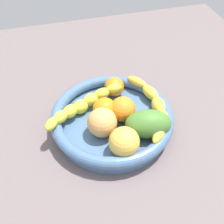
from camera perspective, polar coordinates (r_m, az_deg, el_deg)
kitchen_counter at (r=74.67cm, az=0.00°, el=-3.72°), size 120.00×120.00×3.00cm
fruit_bowl at (r=71.48cm, az=0.00°, el=-1.49°), size 31.41×31.41×5.37cm
banana_draped_left at (r=72.74cm, az=8.79°, el=1.22°), size 9.02×25.58×4.28cm
banana_draped_right at (r=71.83cm, az=-6.21°, el=1.38°), size 22.17×12.34×5.27cm
orange_front at (r=77.08cm, az=0.46°, el=5.19°), size 5.42×5.42×5.42cm
orange_mid_left at (r=69.81cm, az=2.28°, el=0.46°), size 6.50×6.50×6.50cm
orange_mid_right at (r=70.13cm, az=-1.52°, el=0.53°), size 6.12×6.12×6.12cm
mango_green at (r=66.75cm, az=7.46°, el=-2.45°), size 12.45×9.38×6.92cm
peach_blush at (r=66.30cm, az=-2.03°, el=-2.17°), size 7.26×7.26×7.26cm
apple_yellow at (r=62.67cm, az=2.78°, el=-6.12°), size 7.12×7.12×7.12cm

